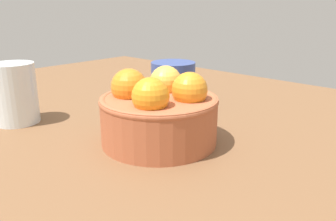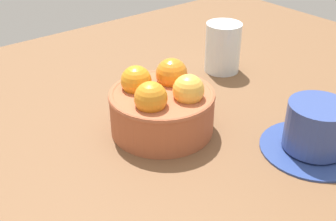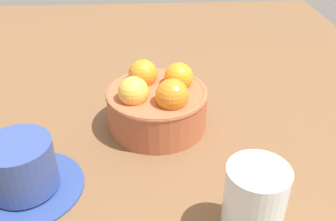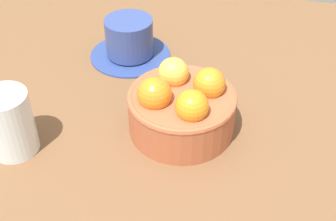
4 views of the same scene
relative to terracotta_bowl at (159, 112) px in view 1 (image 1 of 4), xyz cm
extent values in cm
cube|color=brown|center=(0.02, 0.02, -6.31)|extent=(129.63, 96.12, 4.08)
cylinder|color=#AD5938|center=(0.02, 0.02, -1.12)|extent=(15.41, 15.41, 6.28)
torus|color=#AD5938|center=(0.02, 0.02, 1.62)|extent=(15.61, 15.61, 1.00)
sphere|color=orange|center=(2.08, -3.46, 3.21)|extent=(4.55, 4.55, 4.55)
sphere|color=orange|center=(3.50, 2.07, 3.21)|extent=(4.61, 4.61, 4.61)
sphere|color=#F9B645|center=(-2.03, 3.49, 3.21)|extent=(4.53, 4.53, 4.53)
sphere|color=orange|center=(-3.45, -2.04, 3.21)|extent=(4.85, 4.85, 4.85)
cylinder|color=navy|center=(-13.29, 17.39, -3.96)|extent=(14.60, 14.60, 0.60)
cylinder|color=#33478C|center=(-13.29, 17.39, -0.32)|extent=(8.52, 8.52, 6.69)
cylinder|color=silver|center=(-21.94, -9.49, 0.43)|extent=(6.68, 6.68, 9.39)
camera|label=1|loc=(30.35, -30.53, 13.72)|focal=36.52mm
camera|label=2|loc=(33.05, 43.07, 31.08)|focal=45.48mm
camera|label=3|loc=(-50.16, 1.47, 30.72)|focal=40.72mm
camera|label=4|loc=(9.84, -49.07, 40.80)|focal=48.15mm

